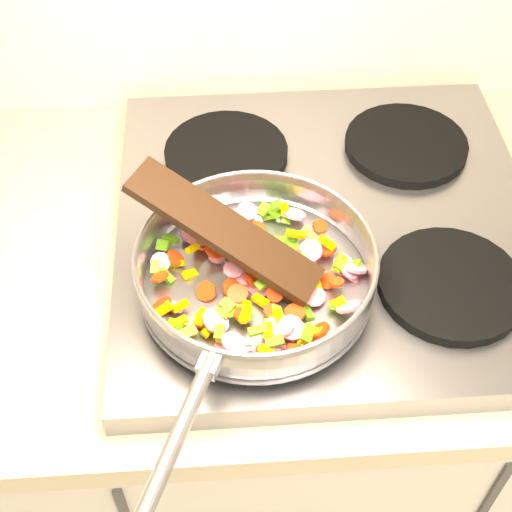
{
  "coord_description": "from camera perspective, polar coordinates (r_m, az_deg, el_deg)",
  "views": [
    {
      "loc": [
        -0.85,
        0.96,
        1.67
      ],
      "look_at": [
        -0.81,
        1.54,
        1.01
      ],
      "focal_mm": 50.0,
      "sensor_mm": 36.0,
      "label": 1
    }
  ],
  "objects": [
    {
      "name": "grate_fr",
      "position": [
        0.96,
        15.31,
        -2.21
      ],
      "size": [
        0.19,
        0.19,
        0.02
      ],
      "primitive_type": "cylinder",
      "color": "black",
      "rests_on": "cooktop"
    },
    {
      "name": "wooden_spatula",
      "position": [
        0.88,
        -2.5,
        2.03
      ],
      "size": [
        0.25,
        0.18,
        0.11
      ],
      "primitive_type": "cube",
      "rotation": [
        0.0,
        -0.37,
        2.62
      ],
      "color": "black",
      "rests_on": "saute_pan"
    },
    {
      "name": "grate_fl",
      "position": [
        0.91,
        -1.67,
        -3.23
      ],
      "size": [
        0.19,
        0.19,
        0.02
      ],
      "primitive_type": "cylinder",
      "color": "black",
      "rests_on": "cooktop"
    },
    {
      "name": "vegetable_heap",
      "position": [
        0.89,
        0.22,
        -2.06
      ],
      "size": [
        0.29,
        0.26,
        0.05
      ],
      "color": "#529012",
      "rests_on": "saute_pan"
    },
    {
      "name": "saute_pan",
      "position": [
        0.89,
        -0.04,
        -1.0
      ],
      "size": [
        0.35,
        0.49,
        0.06
      ],
      "rotation": [
        0.0,
        0.0,
        -0.39
      ],
      "color": "#9E9EA5",
      "rests_on": "grate_fl"
    },
    {
      "name": "cooktop",
      "position": [
        1.04,
        5.74,
        2.36
      ],
      "size": [
        0.6,
        0.6,
        0.04
      ],
      "primitive_type": "cube",
      "color": "#939399",
      "rests_on": "counter_top"
    },
    {
      "name": "grate_br",
      "position": [
        1.14,
        11.91,
        8.72
      ],
      "size": [
        0.19,
        0.19,
        0.02
      ],
      "primitive_type": "cylinder",
      "color": "black",
      "rests_on": "cooktop"
    },
    {
      "name": "grate_bl",
      "position": [
        1.11,
        -2.4,
        8.26
      ],
      "size": [
        0.19,
        0.19,
        0.02
      ],
      "primitive_type": "cylinder",
      "color": "black",
      "rests_on": "cooktop"
    }
  ]
}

